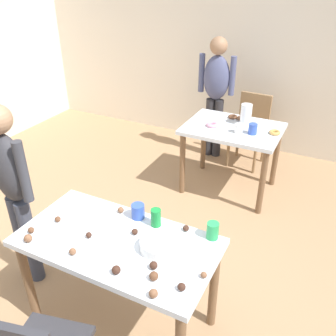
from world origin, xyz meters
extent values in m
plane|color=#9E7A56|center=(0.00, 0.00, 0.00)|extent=(6.40, 6.40, 0.00)
cube|color=beige|center=(0.00, 3.20, 1.30)|extent=(6.40, 0.10, 2.60)
cube|color=silver|center=(0.04, -0.08, 0.73)|extent=(1.25, 0.65, 0.04)
cylinder|color=brown|center=(-0.52, -0.34, 0.35)|extent=(0.06, 0.06, 0.71)
cylinder|color=brown|center=(-0.52, 0.19, 0.35)|extent=(0.06, 0.06, 0.71)
cylinder|color=brown|center=(0.61, 0.19, 0.35)|extent=(0.06, 0.06, 0.71)
cube|color=silver|center=(0.14, 1.95, 0.73)|extent=(0.98, 0.73, 0.04)
cylinder|color=brown|center=(-0.29, 1.64, 0.35)|extent=(0.06, 0.06, 0.71)
cylinder|color=brown|center=(0.57, 1.64, 0.35)|extent=(0.06, 0.06, 0.71)
cylinder|color=brown|center=(-0.29, 2.26, 0.35)|extent=(0.06, 0.06, 0.71)
cylinder|color=brown|center=(0.57, 2.26, 0.35)|extent=(0.06, 0.06, 0.71)
cube|color=olive|center=(0.15, 2.60, 0.43)|extent=(0.42, 0.42, 0.04)
cube|color=olive|center=(0.16, 2.78, 0.66)|extent=(0.38, 0.06, 0.42)
cylinder|color=olive|center=(0.31, 2.42, 0.21)|extent=(0.04, 0.04, 0.41)
cylinder|color=olive|center=(-0.03, 2.44, 0.21)|extent=(0.04, 0.04, 0.41)
cylinder|color=olive|center=(0.33, 2.76, 0.21)|extent=(0.04, 0.04, 0.41)
cylinder|color=olive|center=(-0.01, 2.78, 0.21)|extent=(0.04, 0.04, 0.41)
cylinder|color=#383D4C|center=(-0.92, -0.01, 0.37)|extent=(0.11, 0.11, 0.74)
cylinder|color=#383D4C|center=(-0.81, -0.04, 0.37)|extent=(0.11, 0.11, 0.74)
ellipsoid|color=#333338|center=(-0.86, -0.02, 1.00)|extent=(0.36, 0.26, 0.52)
cylinder|color=#333338|center=(-0.68, -0.06, 1.04)|extent=(0.08, 0.08, 0.45)
cylinder|color=#28282D|center=(-0.26, 2.66, 0.38)|extent=(0.11, 0.11, 0.76)
cylinder|color=#28282D|center=(-0.37, 2.65, 0.38)|extent=(0.11, 0.11, 0.76)
ellipsoid|color=#4C5175|center=(-0.32, 2.65, 1.03)|extent=(0.34, 0.23, 0.54)
sphere|color=#997051|center=(-0.32, 2.65, 1.40)|extent=(0.21, 0.21, 0.21)
cylinder|color=#4C5175|center=(-0.13, 2.67, 1.07)|extent=(0.08, 0.08, 0.46)
cylinder|color=#4C5175|center=(-0.51, 2.64, 1.07)|extent=(0.08, 0.08, 0.46)
cylinder|color=white|center=(0.31, -0.03, 0.78)|extent=(0.22, 0.22, 0.06)
cylinder|color=#198438|center=(0.19, 0.16, 0.81)|extent=(0.07, 0.07, 0.12)
cube|color=silver|center=(-0.47, 0.05, 0.75)|extent=(0.17, 0.02, 0.01)
cylinder|color=green|center=(0.56, 0.21, 0.81)|extent=(0.08, 0.08, 0.11)
cylinder|color=#3351B2|center=(0.04, 0.18, 0.80)|extent=(0.09, 0.09, 0.10)
sphere|color=brown|center=(-0.09, 0.18, 0.77)|extent=(0.04, 0.04, 0.04)
sphere|color=#3D2319|center=(-0.13, -0.13, 0.77)|extent=(0.04, 0.04, 0.04)
sphere|color=brown|center=(-0.48, -0.26, 0.77)|extent=(0.04, 0.04, 0.04)
sphere|color=brown|center=(-0.43, -0.33, 0.78)|extent=(0.05, 0.05, 0.05)
sphere|color=brown|center=(-0.41, -0.10, 0.77)|extent=(0.04, 0.04, 0.04)
sphere|color=#3D2319|center=(0.57, -0.25, 0.77)|extent=(0.04, 0.04, 0.04)
sphere|color=#3D2319|center=(0.11, 0.02, 0.77)|extent=(0.04, 0.04, 0.04)
sphere|color=brown|center=(0.40, -0.26, 0.78)|extent=(0.05, 0.05, 0.05)
sphere|color=#3D2319|center=(0.39, 0.20, 0.77)|extent=(0.04, 0.04, 0.04)
sphere|color=brown|center=(0.46, -0.36, 0.77)|extent=(0.05, 0.05, 0.05)
sphere|color=brown|center=(-0.12, -0.30, 0.77)|extent=(0.04, 0.04, 0.04)
sphere|color=#3D2319|center=(0.36, -0.19, 0.77)|extent=(0.05, 0.05, 0.05)
sphere|color=brown|center=(0.64, -0.12, 0.77)|extent=(0.04, 0.04, 0.04)
sphere|color=#3D2319|center=(0.20, -0.31, 0.78)|extent=(0.05, 0.05, 0.05)
cylinder|color=white|center=(0.23, 2.07, 0.86)|extent=(0.11, 0.11, 0.22)
cylinder|color=white|center=(0.23, 1.83, 0.80)|extent=(0.08, 0.08, 0.09)
cylinder|color=#3351B2|center=(0.36, 1.87, 0.80)|extent=(0.09, 0.09, 0.11)
torus|color=brown|center=(0.18, 2.18, 0.77)|extent=(0.14, 0.14, 0.04)
torus|color=pink|center=(-0.06, 1.87, 0.77)|extent=(0.13, 0.13, 0.04)
torus|color=brown|center=(0.06, 2.18, 0.77)|extent=(0.10, 0.10, 0.03)
torus|color=gold|center=(0.57, 1.97, 0.77)|extent=(0.11, 0.11, 0.03)
camera|label=1|loc=(1.11, -1.49, 2.25)|focal=39.09mm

